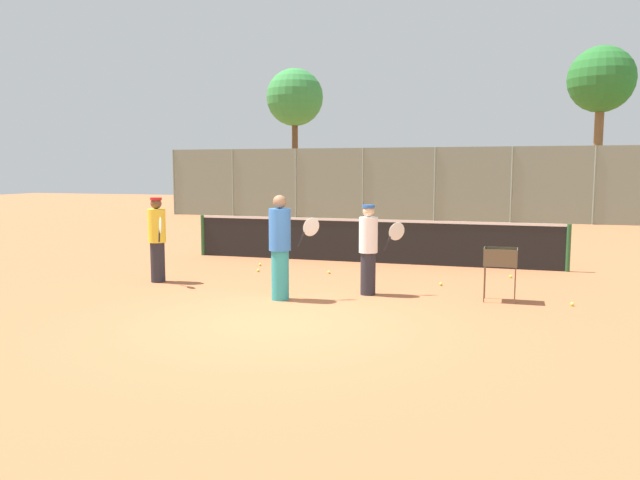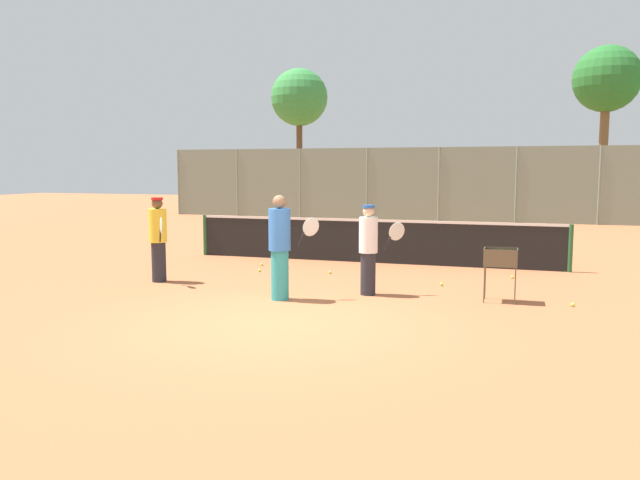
{
  "view_description": "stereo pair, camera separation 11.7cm",
  "coord_description": "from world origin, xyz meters",
  "px_view_note": "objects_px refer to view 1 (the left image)",
  "views": [
    {
      "loc": [
        3.32,
        -8.51,
        2.3
      ],
      "look_at": [
        -0.02,
        2.29,
        1.0
      ],
      "focal_mm": 35.0,
      "sensor_mm": 36.0,
      "label": 1
    },
    {
      "loc": [
        3.44,
        -8.48,
        2.3
      ],
      "look_at": [
        -0.02,
        2.29,
        1.0
      ],
      "focal_mm": 35.0,
      "sensor_mm": 36.0,
      "label": 2
    }
  ],
  "objects_px": {
    "player_red_cap": "(369,248)",
    "tennis_net": "(370,240)",
    "ball_cart": "(500,261)",
    "player_yellow_shirt": "(157,238)",
    "player_white_outfit": "(280,246)"
  },
  "relations": [
    {
      "from": "player_yellow_shirt",
      "to": "tennis_net",
      "type": "bearing_deg",
      "value": 98.17
    },
    {
      "from": "player_white_outfit",
      "to": "ball_cart",
      "type": "height_order",
      "value": "player_white_outfit"
    },
    {
      "from": "tennis_net",
      "to": "player_white_outfit",
      "type": "relative_size",
      "value": 4.98
    },
    {
      "from": "player_white_outfit",
      "to": "player_red_cap",
      "type": "xyz_separation_m",
      "value": [
        1.38,
        0.89,
        -0.09
      ]
    },
    {
      "from": "ball_cart",
      "to": "player_yellow_shirt",
      "type": "bearing_deg",
      "value": -178.9
    },
    {
      "from": "player_yellow_shirt",
      "to": "ball_cart",
      "type": "distance_m",
      "value": 6.68
    },
    {
      "from": "player_red_cap",
      "to": "player_yellow_shirt",
      "type": "height_order",
      "value": "player_yellow_shirt"
    },
    {
      "from": "tennis_net",
      "to": "player_red_cap",
      "type": "height_order",
      "value": "player_red_cap"
    },
    {
      "from": "player_red_cap",
      "to": "tennis_net",
      "type": "bearing_deg",
      "value": 78.01
    },
    {
      "from": "player_red_cap",
      "to": "player_yellow_shirt",
      "type": "distance_m",
      "value": 4.38
    },
    {
      "from": "player_white_outfit",
      "to": "player_yellow_shirt",
      "type": "xyz_separation_m",
      "value": [
        -3.0,
        0.88,
        -0.05
      ]
    },
    {
      "from": "player_white_outfit",
      "to": "player_red_cap",
      "type": "bearing_deg",
      "value": 3.35
    },
    {
      "from": "player_red_cap",
      "to": "ball_cart",
      "type": "height_order",
      "value": "player_red_cap"
    },
    {
      "from": "tennis_net",
      "to": "player_yellow_shirt",
      "type": "bearing_deg",
      "value": -132.61
    },
    {
      "from": "player_white_outfit",
      "to": "ball_cart",
      "type": "bearing_deg",
      "value": -14.28
    }
  ]
}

